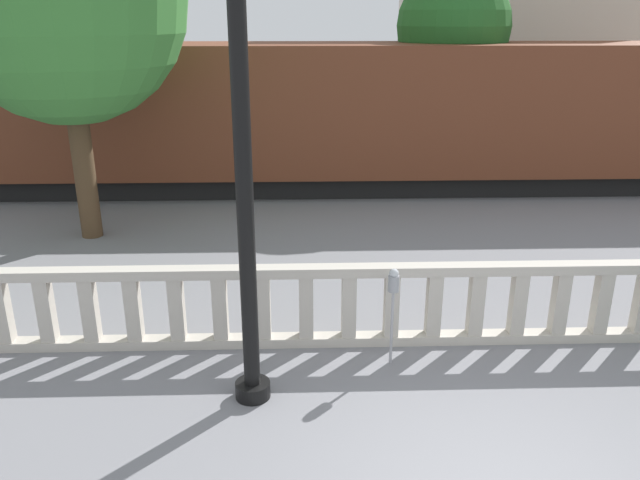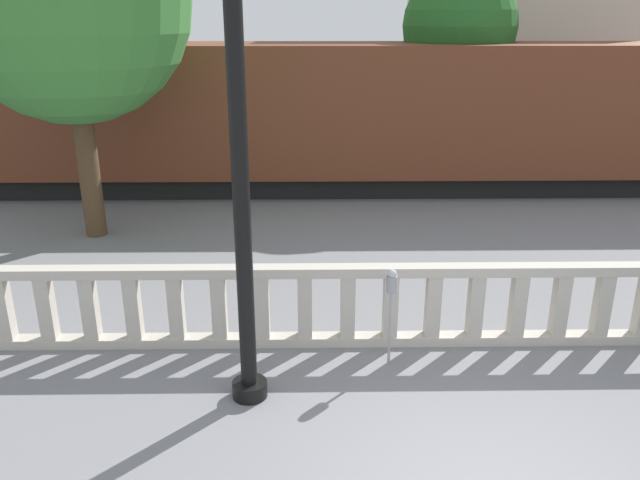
{
  "view_description": "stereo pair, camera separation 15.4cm",
  "coord_description": "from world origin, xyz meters",
  "px_view_note": "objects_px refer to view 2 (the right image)",
  "views": [
    {
      "loc": [
        -1.88,
        -4.59,
        4.48
      ],
      "look_at": [
        -1.59,
        4.37,
        1.24
      ],
      "focal_mm": 35.0,
      "sensor_mm": 36.0,
      "label": 1
    },
    {
      "loc": [
        -1.73,
        -4.59,
        4.48
      ],
      "look_at": [
        -1.59,
        4.37,
        1.24
      ],
      "focal_mm": 35.0,
      "sensor_mm": 36.0,
      "label": 2
    }
  ],
  "objects_px": {
    "parking_meter": "(391,291)",
    "tree_right": "(459,27)",
    "lamppost": "(241,190)",
    "tree_left": "(67,0)",
    "train_near": "(385,115)"
  },
  "relations": [
    {
      "from": "lamppost",
      "to": "train_near",
      "type": "relative_size",
      "value": 0.2
    },
    {
      "from": "lamppost",
      "to": "tree_left",
      "type": "distance_m",
      "value": 7.58
    },
    {
      "from": "parking_meter",
      "to": "tree_right",
      "type": "relative_size",
      "value": 0.24
    },
    {
      "from": "lamppost",
      "to": "train_near",
      "type": "xyz_separation_m",
      "value": [
        2.77,
        10.02,
        -0.66
      ]
    },
    {
      "from": "lamppost",
      "to": "parking_meter",
      "type": "relative_size",
      "value": 3.75
    },
    {
      "from": "lamppost",
      "to": "train_near",
      "type": "distance_m",
      "value": 10.42
    },
    {
      "from": "tree_left",
      "to": "train_near",
      "type": "bearing_deg",
      "value": 30.14
    },
    {
      "from": "train_near",
      "to": "tree_right",
      "type": "relative_size",
      "value": 4.56
    },
    {
      "from": "lamppost",
      "to": "tree_left",
      "type": "bearing_deg",
      "value": 122.14
    },
    {
      "from": "train_near",
      "to": "tree_left",
      "type": "xyz_separation_m",
      "value": [
        -6.64,
        -3.85,
        2.76
      ]
    },
    {
      "from": "lamppost",
      "to": "tree_left",
      "type": "relative_size",
      "value": 0.73
    },
    {
      "from": "tree_left",
      "to": "tree_right",
      "type": "height_order",
      "value": "tree_left"
    },
    {
      "from": "lamppost",
      "to": "train_near",
      "type": "height_order",
      "value": "lamppost"
    },
    {
      "from": "tree_right",
      "to": "train_near",
      "type": "bearing_deg",
      "value": -158.97
    },
    {
      "from": "tree_left",
      "to": "tree_right",
      "type": "distance_m",
      "value": 9.81
    }
  ]
}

